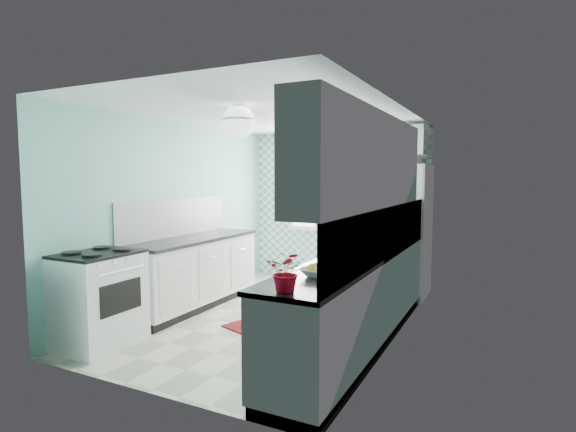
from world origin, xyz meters
The scene contains 26 objects.
floor centered at (0.00, 0.00, -0.01)m, with size 3.00×4.40×0.02m, color beige.
ceiling centered at (0.00, 0.00, 2.51)m, with size 3.00×4.40×0.02m, color white.
wall_back centered at (0.00, 2.21, 1.25)m, with size 3.00×0.02×2.50m, color #83C6B9.
wall_front centered at (0.00, -2.21, 1.25)m, with size 3.00×0.02×2.50m, color #83C6B9.
wall_left centered at (-1.51, 0.00, 1.25)m, with size 0.02×4.40×2.50m, color #83C6B9.
wall_right centered at (1.51, 0.00, 1.25)m, with size 0.02×4.40×2.50m, color #83C6B9.
accent_wall centered at (0.00, 2.19, 1.25)m, with size 3.00×0.01×2.50m, color #61A5A0.
window centered at (-0.35, 2.16, 1.55)m, with size 1.04×0.05×1.44m.
backsplash_right centered at (1.49, -0.40, 1.20)m, with size 0.02×3.60×0.51m, color white.
backsplash_left centered at (-1.49, -0.07, 1.20)m, with size 0.02×2.15×0.51m, color white.
upper_cabinets_right centered at (1.33, -0.60, 1.90)m, with size 0.33×3.20×0.90m, color white.
upper_cabinet_fridge centered at (1.30, 1.83, 2.25)m, with size 0.40×0.74×0.40m, color white.
ceiling_light centered at (0.00, -0.80, 2.32)m, with size 0.34×0.34×0.35m.
base_cabinets_right centered at (1.20, -0.40, 0.45)m, with size 0.60×3.60×0.90m, color white.
countertop_right centered at (1.19, -0.40, 0.92)m, with size 0.63×3.60×0.04m, color black.
base_cabinets_left centered at (-1.20, -0.07, 0.45)m, with size 0.60×2.15×0.90m, color white.
countertop_left centered at (-1.19, -0.07, 0.92)m, with size 0.63×2.15×0.04m, color black.
fridge centered at (1.11, 1.80, 0.96)m, with size 0.84×0.83×1.92m.
stove centered at (-1.20, -1.63, 0.50)m, with size 0.64×0.80×0.96m.
sink centered at (1.20, 0.61, 0.93)m, with size 0.50×0.42×0.53m.
rug centered at (0.06, -0.26, 0.01)m, with size 0.66×0.95×0.02m, color maroon.
dish_towel centered at (0.89, 0.26, 0.48)m, with size 0.02×0.26×0.39m, color #5FC0AD.
fruit_bowl centered at (1.20, -1.51, 0.98)m, with size 0.28×0.28×0.07m, color white.
potted_plant centered at (1.20, -2.07, 1.09)m, with size 0.27×0.23×0.30m, color #AF201A.
soap_bottle centered at (1.25, 0.83, 1.03)m, with size 0.08×0.08×0.18m, color #8EA5AB.
microwave centered at (1.11, 1.80, 2.07)m, with size 0.54×0.37×0.30m, color white.
Camera 1 is at (2.58, -4.83, 1.75)m, focal length 28.00 mm.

